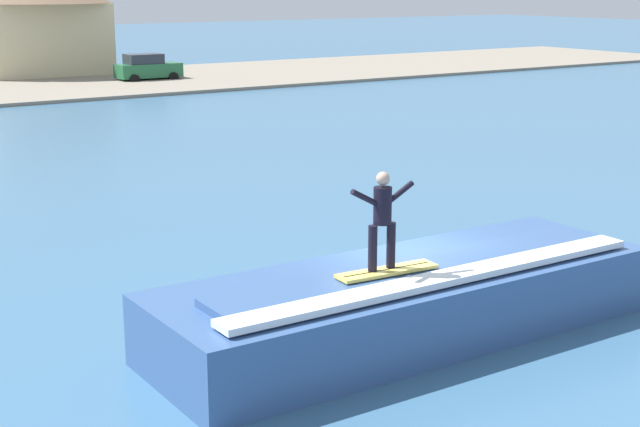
% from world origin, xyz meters
% --- Properties ---
extents(ground_plane, '(260.00, 260.00, 0.00)m').
position_xyz_m(ground_plane, '(0.00, 0.00, 0.00)').
color(ground_plane, '#396488').
extents(wave_crest, '(9.80, 3.14, 1.44)m').
position_xyz_m(wave_crest, '(-0.80, -1.24, 0.68)').
color(wave_crest, '#37578C').
rests_on(wave_crest, ground_plane).
extents(surfboard, '(1.94, 0.57, 0.06)m').
position_xyz_m(surfboard, '(-1.56, -1.56, 1.47)').
color(surfboard, '#EAD159').
rests_on(surfboard, wave_crest).
extents(surfer, '(1.34, 0.32, 1.75)m').
position_xyz_m(surfer, '(-1.63, -1.50, 2.48)').
color(surfer, black).
rests_on(surfer, surfboard).
extents(car_far_shore, '(4.23, 2.03, 1.86)m').
position_xyz_m(car_far_shore, '(13.69, 44.07, 0.94)').
color(car_far_shore, '#23663D').
rests_on(car_far_shore, ground_plane).
extents(house_gabled_white, '(10.42, 10.42, 7.01)m').
position_xyz_m(house_gabled_white, '(9.07, 51.92, 3.98)').
color(house_gabled_white, beige).
rests_on(house_gabled_white, ground_plane).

